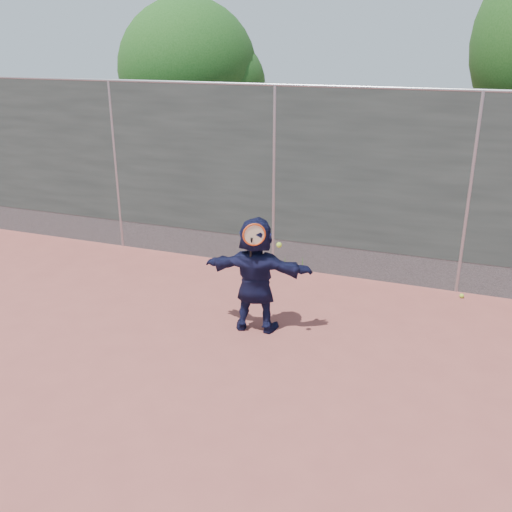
% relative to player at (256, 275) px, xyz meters
% --- Properties ---
extents(ground, '(80.00, 80.00, 0.00)m').
position_rel_player_xyz_m(ground, '(-0.51, -1.29, -0.78)').
color(ground, '#9E4C42').
rests_on(ground, ground).
extents(player, '(1.49, 0.63, 1.56)m').
position_rel_player_xyz_m(player, '(0.00, 0.00, 0.00)').
color(player, '#131534').
rests_on(player, ground).
extents(ball_ground, '(0.07, 0.07, 0.07)m').
position_rel_player_xyz_m(ball_ground, '(2.58, 1.98, -0.75)').
color(ball_ground, '#A6D12E').
rests_on(ball_ground, ground).
extents(fence, '(20.00, 0.06, 3.03)m').
position_rel_player_xyz_m(fence, '(-0.51, 2.21, 0.80)').
color(fence, '#38423D').
rests_on(fence, ground).
extents(swing_action, '(0.50, 0.17, 0.51)m').
position_rel_player_xyz_m(swing_action, '(0.08, -0.20, 0.59)').
color(swing_action, '#D44213').
rests_on(swing_action, ground).
extents(tree_left, '(3.15, 3.00, 4.53)m').
position_rel_player_xyz_m(tree_left, '(-3.35, 5.26, 2.16)').
color(tree_left, '#382314').
rests_on(tree_left, ground).
extents(weed_clump, '(0.68, 0.07, 0.30)m').
position_rel_player_xyz_m(weed_clump, '(-0.21, 2.09, -0.65)').
color(weed_clump, '#387226').
rests_on(weed_clump, ground).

